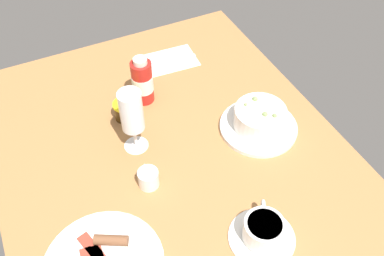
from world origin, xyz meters
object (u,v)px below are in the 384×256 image
Objects in this scene: coffee_cup at (263,231)px; sauce_bottle_red at (142,81)px; jam_jar at (124,111)px; porridge_bowl at (259,120)px; wine_glass at (132,114)px; creamer_jug at (148,178)px; cutlery_setting at (168,60)px.

sauce_bottle_red reaches higher than coffee_cup.
coffee_cup is at bearing -163.00° from jam_jar.
wine_glass reaches higher than porridge_bowl.
creamer_jug is at bearing 160.85° from sauce_bottle_red.
porridge_bowl is at bearing -82.95° from creamer_jug.
jam_jar is at bearing -5.44° from creamer_jug.
porridge_bowl is 3.48× the size of creamer_jug.
jam_jar is (23.01, -2.19, 0.33)cm from creamer_jug.
sauce_bottle_red is (50.86, 6.81, 3.78)cm from coffee_cup.
coffee_cup is 0.80× the size of wine_glass.
sauce_bottle_red is (23.50, 22.81, 3.18)cm from porridge_bowl.
porridge_bowl reaches higher than coffee_cup.
creamer_jug is 29.41cm from sauce_bottle_red.
jam_jar is at bearing -3.85° from wine_glass.
porridge_bowl is at bearing -122.21° from jam_jar.
porridge_bowl is 1.43× the size of sauce_bottle_red.
wine_glass is (35.66, 14.89, 8.78)cm from coffee_cup.
sauce_bottle_red is (15.20, -8.08, -5.00)cm from wine_glass.
porridge_bowl is 3.77× the size of jam_jar.
jam_jar is (19.01, 30.18, -0.67)cm from porridge_bowl.
sauce_bottle_red is at bearing -58.61° from jam_jar.
creamer_jug is 0.33× the size of wine_glass.
creamer_jug is 1.08× the size of jam_jar.
jam_jar reaches higher than cutlery_setting.
wine_glass reaches higher than creamer_jug.
jam_jar is (46.37, 14.17, -0.07)cm from coffee_cup.
coffee_cup is at bearing -172.37° from sauce_bottle_red.
sauce_bottle_red is at bearing 134.96° from cutlery_setting.
cutlery_setting is 1.20× the size of coffee_cup.
creamer_jug is 15.43cm from wine_glass.
coffee_cup is at bearing 174.66° from cutlery_setting.
wine_glass is at bearing 74.95° from porridge_bowl.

